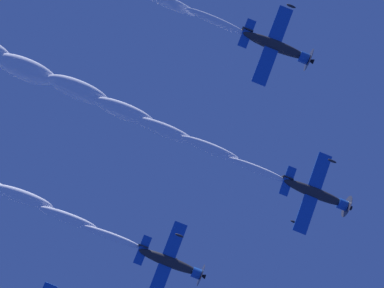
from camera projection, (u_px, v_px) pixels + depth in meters
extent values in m
ellipsoid|color=#232328|center=(314.00, 193.00, 63.36)|extent=(6.46, 6.59, 1.94)
cylinder|color=#194CB2|center=(342.00, 204.00, 63.41)|extent=(1.82, 1.87, 1.62)
cone|color=black|center=(348.00, 207.00, 63.42)|extent=(1.08, 1.11, 0.79)
cylinder|color=#3F3F47|center=(347.00, 206.00, 63.42)|extent=(2.43, 2.50, 3.45)
cube|color=#194CB2|center=(313.00, 193.00, 63.19)|extent=(7.77, 7.40, 3.78)
ellipsoid|color=#232328|center=(294.00, 222.00, 65.66)|extent=(0.98, 1.00, 0.42)
ellipsoid|color=#232328|center=(332.00, 161.00, 60.73)|extent=(0.98, 1.00, 0.42)
cube|color=#194CB2|center=(288.00, 181.00, 63.36)|extent=(3.11, 2.99, 1.43)
cube|color=#232328|center=(287.00, 178.00, 63.86)|extent=(1.27, 1.37, 1.30)
ellipsoid|color=#1E232D|center=(317.00, 192.00, 63.78)|extent=(1.93, 1.97, 1.08)
ellipsoid|color=#232328|center=(169.00, 262.00, 64.40)|extent=(6.51, 6.60, 1.98)
cylinder|color=#194CB2|center=(196.00, 273.00, 64.45)|extent=(1.86, 1.89, 1.66)
cone|color=black|center=(202.00, 276.00, 64.46)|extent=(1.10, 1.12, 0.81)
cylinder|color=#3F3F47|center=(201.00, 275.00, 64.46)|extent=(2.50, 2.57, 3.55)
cube|color=#194CB2|center=(167.00, 262.00, 64.24)|extent=(7.58, 7.22, 4.41)
ellipsoid|color=#232328|center=(155.00, 286.00, 66.99)|extent=(0.99, 1.01, 0.42)
ellipsoid|color=#232328|center=(179.00, 235.00, 61.50)|extent=(0.99, 1.01, 0.42)
cube|color=#194CB2|center=(143.00, 250.00, 64.40)|extent=(3.05, 2.93, 1.65)
cube|color=#232328|center=(143.00, 247.00, 64.87)|extent=(1.33, 1.42, 1.27)
ellipsoid|color=#1E232D|center=(173.00, 260.00, 64.80)|extent=(1.95, 1.98, 1.11)
ellipsoid|color=#232328|center=(275.00, 45.00, 60.77)|extent=(6.50, 6.57, 2.06)
cylinder|color=#194CB2|center=(304.00, 58.00, 60.77)|extent=(1.83, 1.89, 1.65)
cone|color=black|center=(310.00, 61.00, 60.77)|extent=(1.09, 1.12, 0.81)
cylinder|color=#3F3F47|center=(309.00, 60.00, 60.77)|extent=(2.44, 2.56, 3.49)
cube|color=#194CB2|center=(273.00, 45.00, 60.61)|extent=(7.69, 7.32, 4.08)
ellipsoid|color=#232328|center=(256.00, 81.00, 63.20)|extent=(0.98, 1.00, 0.43)
ellipsoid|color=#232328|center=(291.00, 6.00, 58.02)|extent=(0.98, 1.00, 0.43)
cube|color=#194CB2|center=(247.00, 33.00, 60.82)|extent=(3.09, 2.96, 1.54)
cube|color=#232328|center=(247.00, 31.00, 61.31)|extent=(1.29, 1.40, 1.31)
ellipsoid|color=#1E232D|center=(278.00, 45.00, 61.17)|extent=(1.94, 1.98, 1.11)
ellipsoid|color=white|center=(258.00, 170.00, 63.24)|extent=(5.80, 6.09, 1.43)
ellipsoid|color=white|center=(210.00, 149.00, 63.23)|extent=(6.06, 6.33, 1.77)
ellipsoid|color=white|center=(164.00, 130.00, 63.19)|extent=(6.32, 6.58, 2.10)
ellipsoid|color=white|center=(124.00, 111.00, 63.21)|extent=(6.58, 6.82, 2.43)
ellipsoid|color=white|center=(78.00, 90.00, 63.27)|extent=(6.83, 7.07, 2.76)
ellipsoid|color=white|center=(26.00, 69.00, 63.30)|extent=(7.09, 7.31, 3.10)
ellipsoid|color=white|center=(111.00, 237.00, 64.46)|extent=(5.80, 6.09, 1.43)
ellipsoid|color=white|center=(68.00, 218.00, 64.28)|extent=(6.06, 6.33, 1.77)
ellipsoid|color=white|center=(23.00, 197.00, 64.31)|extent=(6.32, 6.58, 2.10)
ellipsoid|color=white|center=(217.00, 22.00, 60.67)|extent=(5.80, 6.09, 1.43)
ellipsoid|color=white|center=(167.00, 2.00, 60.92)|extent=(6.06, 6.33, 1.77)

